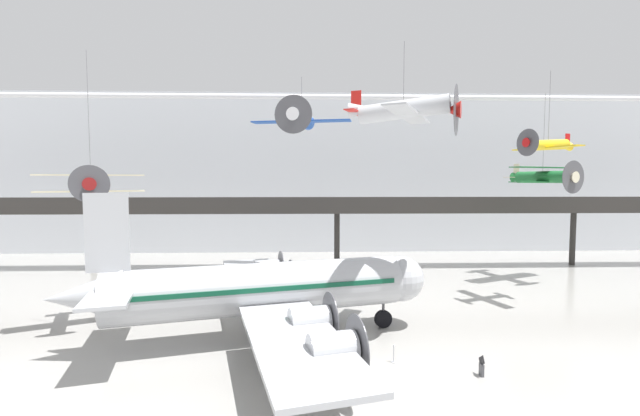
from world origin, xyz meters
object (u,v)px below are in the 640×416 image
Objects in this scene: suspended_plane_cream_biplane at (91,185)px; info_sign_pedestal at (482,368)px; suspended_plane_green_biplane at (543,177)px; stanchion_barrier at (394,357)px; airliner_silver_main at (258,289)px; suspended_plane_silver_racer at (403,110)px; suspended_plane_yellow_lowwing at (548,145)px; suspended_plane_blue_trainer at (302,118)px.

suspended_plane_cream_biplane is 28.36m from info_sign_pedestal.
suspended_plane_green_biplane is 30.63m from stanchion_barrier.
airliner_silver_main is 2.72× the size of suspended_plane_green_biplane.
suspended_plane_yellow_lowwing is (14.25, 7.25, -1.76)m from suspended_plane_silver_racer.
suspended_plane_cream_biplane is at bearing -49.33° from suspended_plane_blue_trainer.
suspended_plane_green_biplane is at bearing 54.60° from info_sign_pedestal.
suspended_plane_silver_racer is 8.40× the size of stanchion_barrier.
suspended_plane_cream_biplane is 18.19m from suspended_plane_blue_trainer.
stanchion_barrier is (-1.38, -4.39, -15.35)m from suspended_plane_silver_racer.
airliner_silver_main is at bearing -82.99° from suspended_plane_green_biplane.
suspended_plane_cream_biplane is 36.81m from suspended_plane_yellow_lowwing.
stanchion_barrier is (-20.15, -20.33, -10.92)m from suspended_plane_green_biplane.
suspended_plane_blue_trainer reaches higher than info_sign_pedestal.
suspended_plane_silver_racer reaches higher than suspended_plane_cream_biplane.
stanchion_barrier is at bearing -82.98° from suspended_plane_silver_racer.
suspended_plane_cream_biplane is 8.54× the size of info_sign_pedestal.
suspended_plane_green_biplane is at bearing 114.08° from suspended_plane_blue_trainer.
info_sign_pedestal is (-11.09, -13.58, -13.45)m from suspended_plane_yellow_lowwing.
suspended_plane_blue_trainer is at bearing 94.71° from suspended_plane_cream_biplane.
suspended_plane_silver_racer is at bearing 60.70° from suspended_plane_cream_biplane.
suspended_plane_green_biplane is 0.99× the size of suspended_plane_cream_biplane.
suspended_plane_silver_racer reaches higher than airliner_silver_main.
suspended_plane_yellow_lowwing is at bearing 93.58° from suspended_plane_blue_trainer.
airliner_silver_main is at bearing 53.49° from suspended_plane_cream_biplane.
suspended_plane_blue_trainer is 1.26× the size of suspended_plane_yellow_lowwing.
suspended_plane_yellow_lowwing reaches higher than suspended_plane_cream_biplane.
info_sign_pedestal is at bearing -37.89° from airliner_silver_main.
stanchion_barrier is at bearing 156.48° from info_sign_pedestal.
suspended_plane_green_biplane is 8.48× the size of info_sign_pedestal.
suspended_plane_silver_racer and suspended_plane_blue_trainer have the same top height.
stanchion_barrier is (8.48, -3.69, -3.22)m from airliner_silver_main.
suspended_plane_silver_racer is 0.99× the size of suspended_plane_blue_trainer.
suspended_plane_cream_biplane is (-12.17, 2.63, 7.00)m from airliner_silver_main.
suspended_plane_silver_racer is at bearing 6.88° from suspended_plane_yellow_lowwing.
suspended_plane_cream_biplane is at bearing 161.47° from info_sign_pedestal.
stanchion_barrier is (5.62, -14.65, -16.20)m from suspended_plane_blue_trainer.
suspended_plane_silver_racer is at bearing 116.15° from info_sign_pedestal.
suspended_plane_silver_racer reaches higher than suspended_plane_yellow_lowwing.
suspended_plane_silver_racer is at bearing 72.57° from stanchion_barrier.
suspended_plane_green_biplane is (28.62, 16.64, 7.70)m from airliner_silver_main.
suspended_plane_blue_trainer is (2.85, 10.97, 12.98)m from airliner_silver_main.
suspended_plane_cream_biplane is 22.69m from suspended_plane_silver_racer.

